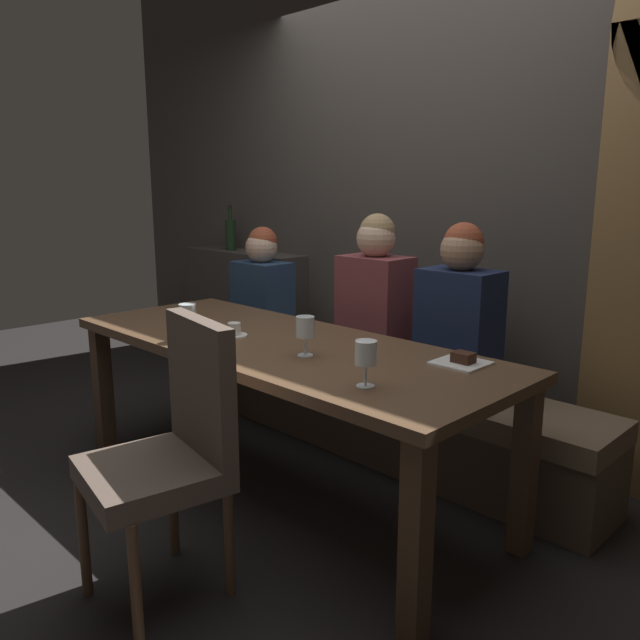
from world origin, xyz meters
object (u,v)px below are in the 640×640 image
at_px(diner_bearded, 375,298).
at_px(wine_glass_center_back, 188,314).
at_px(wine_glass_far_left, 366,354).
at_px(dessert_plate, 462,361).
at_px(wine_glass_end_left, 305,329).
at_px(dining_table, 279,360).
at_px(diner_redhead, 262,288).
at_px(wine_bottle_dark_red, 231,234).
at_px(espresso_cup, 234,331).
at_px(banquette_bench, 377,410).
at_px(chair_near_side, 173,441).
at_px(diner_far_end, 459,313).

distance_m(diner_bearded, wine_glass_center_back, 1.00).
relative_size(diner_bearded, wine_glass_far_left, 5.07).
xyz_separation_m(diner_bearded, dessert_plate, (0.81, -0.44, -0.09)).
height_order(wine_glass_end_left, wine_glass_far_left, same).
relative_size(dining_table, wine_glass_far_left, 13.41).
bearing_deg(dining_table, dessert_plate, 17.88).
height_order(diner_redhead, wine_glass_center_back, diner_redhead).
relative_size(wine_bottle_dark_red, espresso_cup, 2.72).
height_order(wine_glass_end_left, espresso_cup, wine_glass_end_left).
distance_m(diner_redhead, espresso_cup, 1.09).
bearing_deg(wine_glass_end_left, wine_glass_far_left, -16.60).
relative_size(banquette_bench, diner_bearded, 3.01).
bearing_deg(dessert_plate, espresso_cup, -161.14).
xyz_separation_m(chair_near_side, diner_bearded, (-0.29, 1.41, 0.29)).
distance_m(dining_table, banquette_bench, 0.82).
bearing_deg(banquette_bench, chair_near_side, -79.42).
bearing_deg(banquette_bench, diner_redhead, 179.59).
bearing_deg(diner_bearded, wine_glass_center_back, -106.40).
xyz_separation_m(chair_near_side, diner_far_end, (0.21, 1.43, 0.27)).
bearing_deg(dessert_plate, wine_glass_far_left, -100.55).
height_order(banquette_bench, diner_far_end, diner_far_end).
height_order(diner_redhead, diner_far_end, diner_far_end).
bearing_deg(dining_table, espresso_cup, -157.54).
xyz_separation_m(wine_bottle_dark_red, espresso_cup, (1.48, -1.11, -0.30)).
bearing_deg(espresso_cup, wine_bottle_dark_red, 143.07).
height_order(dining_table, chair_near_side, chair_near_side).
height_order(diner_far_end, wine_glass_far_left, diner_far_end).
distance_m(banquette_bench, diner_bearded, 0.62).
bearing_deg(dessert_plate, banquette_bench, 150.51).
height_order(banquette_bench, diner_redhead, diner_redhead).
distance_m(diner_redhead, wine_glass_far_left, 1.89).
xyz_separation_m(banquette_bench, diner_far_end, (0.48, 0.01, 0.60)).
xyz_separation_m(diner_redhead, wine_glass_far_left, (1.65, -0.92, 0.07)).
bearing_deg(wine_glass_center_back, dessert_plate, 25.75).
distance_m(diner_bearded, wine_glass_far_left, 1.16).
distance_m(chair_near_side, wine_bottle_dark_red, 2.67).
distance_m(diner_redhead, diner_bearded, 0.94).
relative_size(banquette_bench, wine_glass_end_left, 15.24).
distance_m(diner_bearded, espresso_cup, 0.80).
bearing_deg(espresso_cup, diner_bearded, 76.31).
bearing_deg(wine_glass_center_back, diner_redhead, 123.59).
distance_m(diner_redhead, wine_glass_center_back, 1.18).
bearing_deg(wine_glass_far_left, wine_glass_center_back, -176.82).
bearing_deg(espresso_cup, diner_redhead, 133.18).
distance_m(dining_table, wine_bottle_dark_red, 2.02).
height_order(diner_far_end, wine_glass_end_left, diner_far_end).
bearing_deg(diner_bearded, wine_bottle_dark_red, 168.60).
height_order(dining_table, dessert_plate, dessert_plate).
xyz_separation_m(dining_table, dessert_plate, (0.79, 0.25, 0.10)).
xyz_separation_m(dining_table, wine_glass_far_left, (0.70, -0.22, 0.20)).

